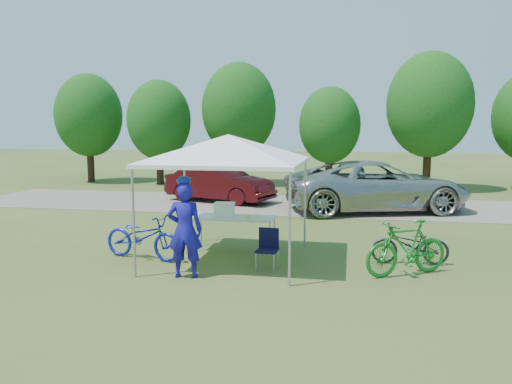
# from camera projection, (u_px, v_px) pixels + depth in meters

# --- Properties ---
(ground) EXTENTS (100.00, 100.00, 0.00)m
(ground) POSITION_uv_depth(u_px,v_px,m) (229.00, 261.00, 10.84)
(ground) COLOR #2D5119
(ground) RESTS_ON ground
(gravel_strip) EXTENTS (24.00, 5.00, 0.02)m
(gravel_strip) POSITION_uv_depth(u_px,v_px,m) (280.00, 205.00, 18.63)
(gravel_strip) COLOR gray
(gravel_strip) RESTS_ON ground
(canopy) EXTENTS (4.53, 4.53, 3.00)m
(canopy) POSITION_uv_depth(u_px,v_px,m) (228.00, 138.00, 10.50)
(canopy) COLOR #A5A5AA
(canopy) RESTS_ON ground
(treeline) EXTENTS (24.89, 4.28, 6.30)m
(treeline) POSITION_uv_depth(u_px,v_px,m) (292.00, 114.00, 24.12)
(treeline) COLOR #382314
(treeline) RESTS_ON ground
(folding_table) EXTENTS (1.93, 0.80, 0.79)m
(folding_table) POSITION_uv_depth(u_px,v_px,m) (234.00, 219.00, 11.70)
(folding_table) COLOR white
(folding_table) RESTS_ON ground
(folding_chair) EXTENTS (0.45, 0.47, 0.82)m
(folding_chair) POSITION_uv_depth(u_px,v_px,m) (268.00, 245.00, 10.19)
(folding_chair) COLOR black
(folding_chair) RESTS_ON ground
(cooler) EXTENTS (0.46, 0.31, 0.33)m
(cooler) POSITION_uv_depth(u_px,v_px,m) (224.00, 209.00, 11.72)
(cooler) COLOR white
(cooler) RESTS_ON folding_table
(ice_cream_cup) EXTENTS (0.07, 0.07, 0.06)m
(ice_cream_cup) POSITION_uv_depth(u_px,v_px,m) (249.00, 216.00, 11.57)
(ice_cream_cup) COLOR yellow
(ice_cream_cup) RESTS_ON folding_table
(cyclist) EXTENTS (0.73, 0.54, 1.84)m
(cyclist) POSITION_uv_depth(u_px,v_px,m) (185.00, 230.00, 9.54)
(cyclist) COLOR #19139C
(cyclist) RESTS_ON ground
(bike_blue) EXTENTS (1.99, 1.06, 1.00)m
(bike_blue) POSITION_uv_depth(u_px,v_px,m) (143.00, 237.00, 10.91)
(bike_blue) COLOR #1220A0
(bike_blue) RESTS_ON ground
(bike_green) EXTENTS (1.83, 1.36, 1.09)m
(bike_green) POSITION_uv_depth(u_px,v_px,m) (407.00, 248.00, 9.69)
(bike_green) COLOR #1A7826
(bike_green) RESTS_ON ground
(bike_dark) EXTENTS (1.64, 0.68, 0.84)m
(bike_dark) POSITION_uv_depth(u_px,v_px,m) (410.00, 245.00, 10.49)
(bike_dark) COLOR black
(bike_dark) RESTS_ON ground
(minivan) EXTENTS (6.78, 4.56, 1.73)m
(minivan) POSITION_uv_depth(u_px,v_px,m) (376.00, 186.00, 17.12)
(minivan) COLOR #AFAEAA
(minivan) RESTS_ON gravel_strip
(sedan) EXTENTS (4.56, 2.81, 1.42)m
(sedan) POSITION_uv_depth(u_px,v_px,m) (220.00, 183.00, 19.30)
(sedan) COLOR #420B10
(sedan) RESTS_ON gravel_strip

